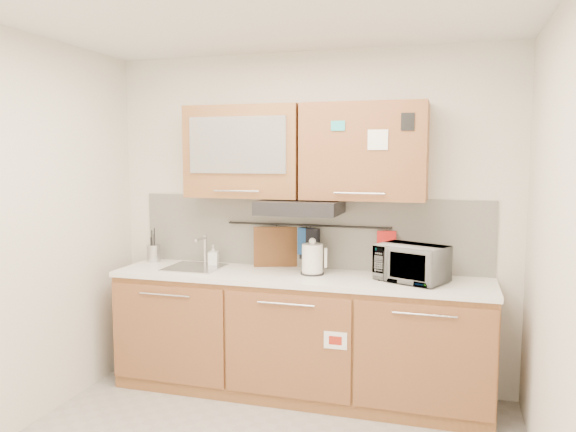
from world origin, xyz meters
The scene contains 18 objects.
wall_back centered at (0.00, 1.50, 1.30)m, with size 3.20×3.20×0.00m, color silver.
wall_right centered at (1.60, 0.00, 1.30)m, with size 3.00×3.00×0.00m, color silver.
base_cabinet centered at (0.00, 1.19, 0.41)m, with size 2.80×0.64×0.88m.
countertop centered at (0.00, 1.19, 0.90)m, with size 2.82×0.62×0.04m, color white.
backsplash centered at (0.00, 1.49, 1.20)m, with size 2.80×0.02×0.56m, color silver.
upper_cabinets centered at (0.00, 1.32, 1.83)m, with size 1.82×0.37×0.70m.
range_hood centered at (0.00, 1.25, 1.42)m, with size 0.60×0.46×0.10m, color black.
sink centered at (-0.85, 1.21, 0.92)m, with size 0.42×0.40×0.26m.
utensil_rail centered at (0.00, 1.45, 1.26)m, with size 0.02×0.02×1.30m, color black.
utensil_crock centered at (-1.30, 1.36, 0.99)m, with size 0.13×0.13×0.28m.
kettle centered at (0.10, 1.24, 1.03)m, with size 0.21×0.19×0.27m.
toaster centered at (0.78, 1.21, 1.03)m, with size 0.30×0.19×0.22m.
microwave centered at (0.82, 1.21, 1.05)m, with size 0.46×0.31×0.26m, color #999999.
soap_bottle centered at (-0.75, 1.33, 1.00)m, with size 0.08×0.08×0.17m, color #999999.
cutting_board centered at (-0.25, 1.44, 1.02)m, with size 0.35×0.03×0.44m, color brown.
oven_mitt centered at (-0.01, 1.44, 1.13)m, with size 0.13×0.03×0.21m, color navy.
dark_pouch centered at (0.03, 1.44, 1.12)m, with size 0.16×0.04×0.25m, color black.
pot_holder centered at (0.62, 1.44, 1.15)m, with size 0.14×0.02×0.17m, color red.
Camera 1 is at (1.08, -2.77, 1.80)m, focal length 35.00 mm.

